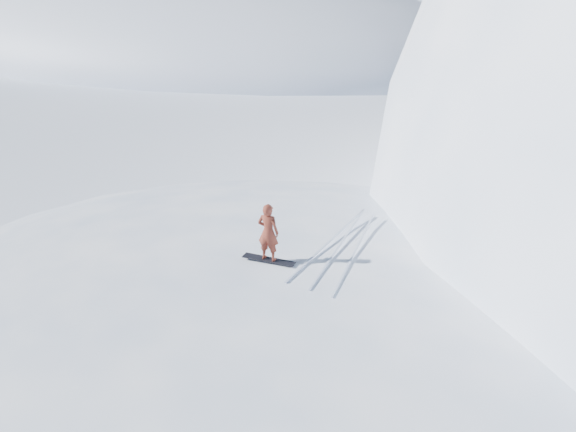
# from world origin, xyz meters

# --- Properties ---
(near_ridge) EXTENTS (36.00, 28.00, 4.80)m
(near_ridge) POSITION_xyz_m (1.00, 3.00, 0.00)
(near_ridge) COLOR white
(near_ridge) RESTS_ON ground
(far_ridge_a) EXTENTS (120.00, 70.00, 28.00)m
(far_ridge_a) POSITION_xyz_m (-70.00, 60.00, 0.00)
(far_ridge_a) COLOR white
(far_ridge_a) RESTS_ON ground
(far_ridge_c) EXTENTS (140.00, 90.00, 36.00)m
(far_ridge_c) POSITION_xyz_m (-40.00, 110.00, 0.00)
(far_ridge_c) COLOR white
(far_ridge_c) RESTS_ON ground
(wind_bumps) EXTENTS (16.00, 14.40, 1.00)m
(wind_bumps) POSITION_xyz_m (-0.56, 2.12, 0.00)
(wind_bumps) COLOR white
(wind_bumps) RESTS_ON ground
(snowboard) EXTENTS (1.69, 0.70, 0.03)m
(snowboard) POSITION_xyz_m (-2.93, 3.73, 2.41)
(snowboard) COLOR black
(snowboard) RESTS_ON near_ridge
(snowboarder) EXTENTS (0.74, 0.58, 1.80)m
(snowboarder) POSITION_xyz_m (-2.93, 3.73, 3.33)
(snowboarder) COLOR maroon
(snowboarder) RESTS_ON snowboard
(vapor_plume) EXTENTS (10.90, 8.72, 7.63)m
(vapor_plume) POSITION_xyz_m (-52.49, 43.75, 0.00)
(vapor_plume) COLOR white
(vapor_plume) RESTS_ON ground
(board_tracks) EXTENTS (2.24, 5.96, 0.04)m
(board_tracks) POSITION_xyz_m (-1.65, 5.93, 2.42)
(board_tracks) COLOR silver
(board_tracks) RESTS_ON ground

